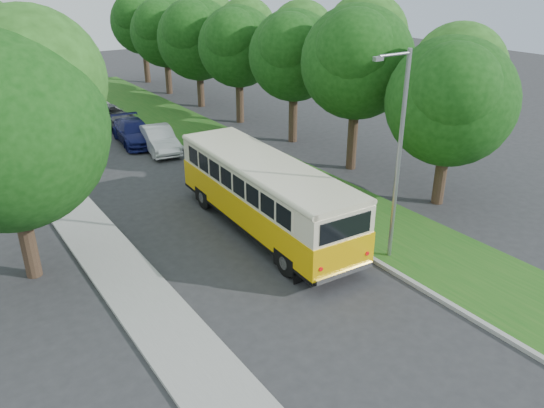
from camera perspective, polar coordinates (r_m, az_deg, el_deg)
ground at (r=20.65m, az=-1.02°, el=-6.30°), size 120.00×120.00×0.00m
curb at (r=26.12m, az=-0.47°, el=0.69°), size 0.20×70.00×0.15m
grass_verge at (r=27.40m, az=3.62°, el=1.77°), size 4.50×70.00×0.13m
sidewalk at (r=23.00m, az=-18.16°, el=-4.07°), size 2.20×70.00×0.12m
treeline at (r=35.63m, az=-13.37°, el=16.19°), size 24.27×41.91×9.46m
lamppost_near at (r=19.64m, az=13.36°, el=5.40°), size 1.71×0.16×8.00m
lamppost_far at (r=31.96m, az=-24.98°, el=10.46°), size 1.71×0.16×7.50m
warning_sign at (r=28.75m, az=-22.22°, el=4.58°), size 0.56×0.10×2.50m
vintage_bus at (r=22.35m, az=-0.82°, el=0.82°), size 3.30×11.00×3.23m
car_silver at (r=27.34m, az=-6.26°, el=2.99°), size 2.48×4.19×1.34m
car_white at (r=33.64m, az=-12.07°, el=6.83°), size 2.26×4.83×1.53m
car_blue at (r=35.60m, az=-14.59°, el=7.50°), size 2.59×5.30×1.48m
car_grey at (r=40.49m, az=-17.03°, el=9.09°), size 2.84×5.16×1.37m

